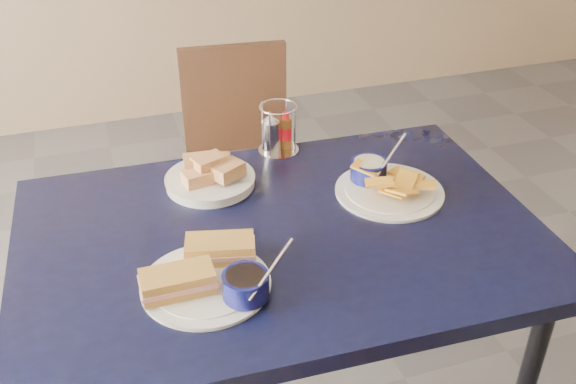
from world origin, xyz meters
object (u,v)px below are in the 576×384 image
object	(u,v)px
chair_far	(238,145)
plantain_plate	(383,182)
condiment_caddy	(277,133)
dining_table	(281,255)
bread_basket	(210,176)
sandwich_plate	(211,274)

from	to	relation	value
chair_far	plantain_plate	bearing A→B (deg)	-79.46
plantain_plate	condiment_caddy	bearing A→B (deg)	124.83
dining_table	condiment_caddy	bearing A→B (deg)	74.04
bread_basket	condiment_caddy	bearing A→B (deg)	29.24
sandwich_plate	plantain_plate	distance (m)	0.52
dining_table	chair_far	xyz separation A→B (m)	(0.13, 0.94, -0.21)
dining_table	plantain_plate	world-z (taller)	plantain_plate
dining_table	sandwich_plate	xyz separation A→B (m)	(-0.19, -0.13, 0.10)
chair_far	sandwich_plate	world-z (taller)	sandwich_plate
chair_far	condiment_caddy	distance (m)	0.67
condiment_caddy	dining_table	bearing A→B (deg)	-105.96
dining_table	chair_far	size ratio (longest dim) A/B	1.45
chair_far	sandwich_plate	xyz separation A→B (m)	(-0.32, -1.07, 0.31)
bread_basket	condiment_caddy	xyz separation A→B (m)	(0.21, 0.12, 0.03)
chair_far	plantain_plate	world-z (taller)	plantain_plate
plantain_plate	bread_basket	distance (m)	0.42
chair_far	plantain_plate	size ratio (longest dim) A/B	3.10
sandwich_plate	bread_basket	size ratio (longest dim) A/B	1.35
sandwich_plate	bread_basket	world-z (taller)	sandwich_plate
dining_table	sandwich_plate	size ratio (longest dim) A/B	4.03
chair_far	condiment_caddy	bearing A→B (deg)	-92.81
bread_basket	condiment_caddy	world-z (taller)	condiment_caddy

